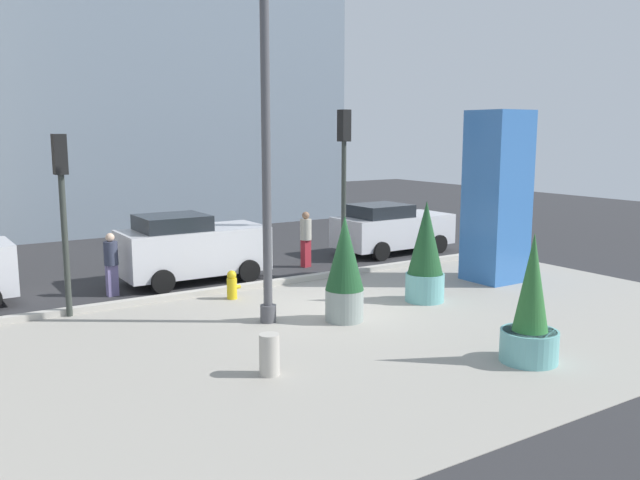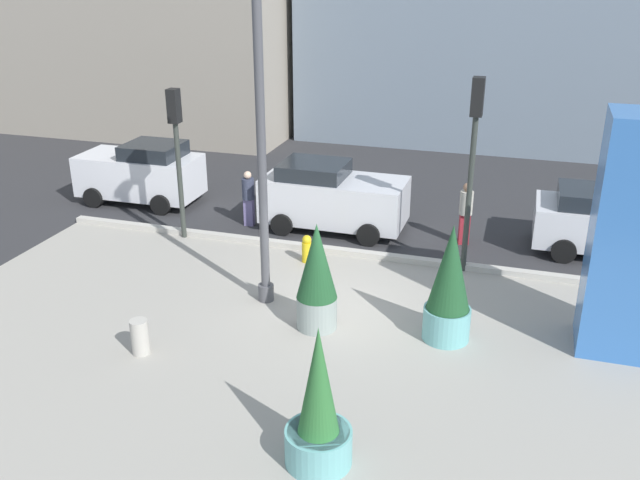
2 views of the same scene
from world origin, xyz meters
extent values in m
plane|color=#2D2D30|center=(0.00, 4.00, 0.00)|extent=(60.00, 60.00, 0.00)
cube|color=#9E998E|center=(0.00, -2.00, 0.00)|extent=(18.00, 10.00, 0.02)
cube|color=#B7B2A8|center=(0.00, 3.12, 0.08)|extent=(18.00, 0.24, 0.16)
cylinder|color=#4C4C51|center=(-1.75, 0.02, 0.20)|extent=(0.36, 0.36, 0.40)
cylinder|color=#4C4C51|center=(-1.75, 0.02, 3.53)|extent=(0.20, 0.20, 7.07)
cube|color=#3870BC|center=(5.74, 0.22, 2.42)|extent=(1.41, 1.41, 4.83)
cylinder|color=gray|center=(-0.25, -0.83, 0.37)|extent=(0.87, 0.87, 0.73)
cylinder|color=#382819|center=(-0.25, -0.83, 0.71)|extent=(0.80, 0.80, 0.04)
cone|color=#1E4C28|center=(-0.25, -0.83, 1.57)|extent=(0.87, 0.87, 1.67)
cylinder|color=#6BB2B2|center=(1.07, -4.92, 0.30)|extent=(1.07, 1.07, 0.61)
cylinder|color=#382819|center=(1.07, -4.92, 0.59)|extent=(0.98, 0.98, 0.04)
cone|color=#2D6B33|center=(1.07, -4.92, 1.52)|extent=(0.65, 0.65, 1.83)
cylinder|color=#6BB2B2|center=(2.47, -0.49, 0.36)|extent=(0.98, 0.98, 0.72)
cylinder|color=#382819|center=(2.47, -0.49, 0.70)|extent=(0.90, 0.90, 0.04)
cone|color=#1E4C28|center=(2.47, -0.49, 1.64)|extent=(0.88, 0.88, 1.83)
cylinder|color=gold|center=(-1.53, 2.36, 0.28)|extent=(0.26, 0.26, 0.55)
sphere|color=gold|center=(-1.53, 2.36, 0.63)|extent=(0.24, 0.24, 0.24)
cylinder|color=gold|center=(-1.36, 2.36, 0.30)|extent=(0.12, 0.10, 0.10)
cylinder|color=#B2ADA3|center=(-3.31, -2.89, 0.38)|extent=(0.36, 0.36, 0.75)
cylinder|color=#333833|center=(-5.39, 2.95, 1.65)|extent=(0.14, 0.14, 3.29)
cube|color=black|center=(-5.39, 2.95, 3.74)|extent=(0.28, 0.32, 0.90)
sphere|color=yellow|center=(-5.39, 3.12, 3.47)|extent=(0.18, 0.18, 0.18)
cylinder|color=#333833|center=(2.43, 3.04, 1.98)|extent=(0.14, 0.14, 3.96)
cube|color=black|center=(2.43, 3.04, 4.41)|extent=(0.28, 0.32, 0.90)
sphere|color=yellow|center=(2.43, 3.21, 4.68)|extent=(0.18, 0.18, 0.18)
cube|color=silver|center=(6.15, 5.28, 0.80)|extent=(4.25, 1.93, 1.05)
cube|color=#1E2328|center=(5.51, 5.27, 1.54)|extent=(1.93, 1.67, 0.43)
cylinder|color=black|center=(4.82, 6.20, 0.32)|extent=(0.64, 0.23, 0.64)
cylinder|color=black|center=(4.85, 4.33, 0.32)|extent=(0.64, 0.23, 0.64)
cube|color=silver|center=(-8.13, 5.30, 0.90)|extent=(3.84, 1.84, 1.26)
cube|color=#1E2328|center=(-7.55, 5.31, 1.76)|extent=(1.74, 1.61, 0.44)
cylinder|color=black|center=(-9.30, 4.39, 0.32)|extent=(0.64, 0.23, 0.64)
cylinder|color=black|center=(-9.32, 6.19, 0.32)|extent=(0.64, 0.23, 0.64)
cylinder|color=black|center=(-6.93, 4.42, 0.32)|extent=(0.64, 0.23, 0.64)
cylinder|color=black|center=(-6.95, 6.22, 0.32)|extent=(0.64, 0.23, 0.64)
cube|color=silver|center=(-1.51, 4.87, 0.90)|extent=(4.11, 1.90, 1.25)
cube|color=#1E2328|center=(-2.13, 4.87, 1.74)|extent=(1.85, 1.66, 0.42)
cylinder|color=black|center=(-0.24, 5.79, 0.32)|extent=(0.64, 0.23, 0.64)
cylinder|color=black|center=(-0.25, 3.92, 0.32)|extent=(0.64, 0.23, 0.64)
cylinder|color=black|center=(-2.77, 5.81, 0.32)|extent=(0.64, 0.23, 0.64)
cylinder|color=black|center=(-2.79, 3.94, 0.32)|extent=(0.64, 0.23, 0.64)
cube|color=slate|center=(-3.99, 4.38, 0.41)|extent=(0.29, 0.22, 0.82)
cylinder|color=#33384C|center=(-3.99, 4.38, 1.13)|extent=(0.38, 0.38, 0.62)
sphere|color=beige|center=(-3.99, 4.38, 1.55)|extent=(0.22, 0.22, 0.22)
cube|color=maroon|center=(2.23, 4.83, 0.44)|extent=(0.32, 0.26, 0.87)
cylinder|color=#B2AD9E|center=(2.23, 4.83, 1.20)|extent=(0.44, 0.44, 0.65)
sphere|color=#8C664C|center=(2.23, 4.83, 1.65)|extent=(0.24, 0.24, 0.24)
camera|label=1|loc=(-8.63, -12.72, 4.24)|focal=37.24mm
camera|label=2|loc=(3.72, -13.36, 7.48)|focal=39.03mm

